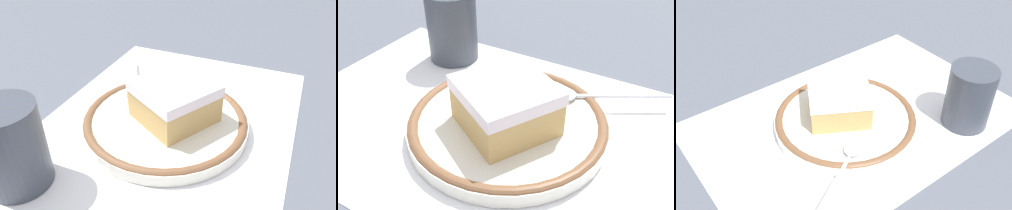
{
  "view_description": "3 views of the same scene",
  "coord_description": "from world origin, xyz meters",
  "views": [
    {
      "loc": [
        -0.3,
        -0.14,
        0.27
      ],
      "look_at": [
        0.02,
        -0.0,
        0.04
      ],
      "focal_mm": 35.33,
      "sensor_mm": 36.0,
      "label": 1
    },
    {
      "loc": [
        0.18,
        -0.27,
        0.26
      ],
      "look_at": [
        0.02,
        -0.0,
        0.04
      ],
      "focal_mm": 39.37,
      "sensor_mm": 36.0,
      "label": 2
    },
    {
      "loc": [
        0.3,
        0.37,
        0.41
      ],
      "look_at": [
        0.02,
        -0.0,
        0.04
      ],
      "focal_mm": 42.44,
      "sensor_mm": 36.0,
      "label": 3
    }
  ],
  "objects": [
    {
      "name": "ground_plane",
      "position": [
        0.0,
        0.0,
        0.0
      ],
      "size": [
        2.4,
        2.4,
        0.0
      ],
      "primitive_type": "plane",
      "color": "#4C515B"
    },
    {
      "name": "placemat",
      "position": [
        0.0,
        0.0,
        0.0
      ],
      "size": [
        0.49,
        0.32,
        0.0
      ],
      "primitive_type": "cube",
      "color": "white",
      "rests_on": "ground_plane"
    },
    {
      "name": "plate",
      "position": [
        0.02,
        -0.0,
        0.01
      ],
      "size": [
        0.22,
        0.22,
        0.02
      ],
      "color": "silver",
      "rests_on": "placemat"
    },
    {
      "name": "cake_slice",
      "position": [
        0.02,
        -0.01,
        0.04
      ],
      "size": [
        0.12,
        0.12,
        0.05
      ],
      "color": "tan",
      "rests_on": "plate"
    },
    {
      "name": "spoon",
      "position": [
        0.07,
        0.07,
        0.02
      ],
      "size": [
        0.13,
        0.09,
        0.01
      ],
      "color": "silver",
      "rests_on": "plate"
    },
    {
      "name": "cup",
      "position": [
        -0.13,
        0.11,
        0.04
      ],
      "size": [
        0.07,
        0.07,
        0.1
      ],
      "color": "#383D47",
      "rests_on": "placemat"
    },
    {
      "name": "napkin",
      "position": [
        0.16,
        0.09,
        0.0
      ],
      "size": [
        0.13,
        0.12,
        0.0
      ],
      "primitive_type": "cube",
      "rotation": [
        0.0,
        0.0,
        1.31
      ],
      "color": "white",
      "rests_on": "placemat"
    }
  ]
}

